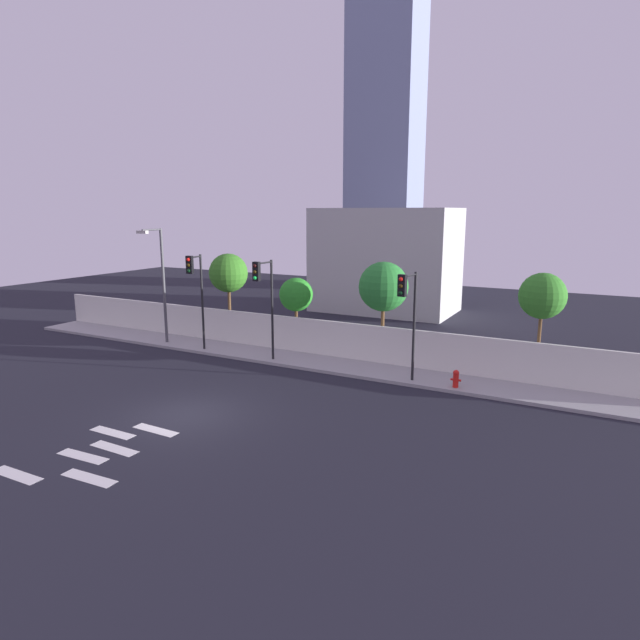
{
  "coord_description": "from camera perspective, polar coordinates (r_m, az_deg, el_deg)",
  "views": [
    {
      "loc": [
        13.17,
        -14.22,
        7.38
      ],
      "look_at": [
        2.16,
        6.5,
        2.63
      ],
      "focal_mm": 30.17,
      "sensor_mm": 36.0,
      "label": 1
    }
  ],
  "objects": [
    {
      "name": "ground_plane",
      "position": [
        20.74,
        -14.04,
        -9.76
      ],
      "size": [
        80.0,
        80.0,
        0.0
      ],
      "primitive_type": "plane",
      "color": "black"
    },
    {
      "name": "sidewalk",
      "position": [
        27.01,
        -2.36,
        -4.26
      ],
      "size": [
        36.0,
        2.4,
        0.15
      ],
      "primitive_type": "cube",
      "color": "#979797",
      "rests_on": "ground"
    },
    {
      "name": "perimeter_wall",
      "position": [
        27.85,
        -1.04,
        -1.69
      ],
      "size": [
        36.0,
        0.18,
        1.8
      ],
      "primitive_type": "cube",
      "color": "silver",
      "rests_on": "sidewalk"
    },
    {
      "name": "crosswalk_marking",
      "position": [
        18.64,
        -22.51,
        -12.79
      ],
      "size": [
        3.8,
        4.72,
        0.01
      ],
      "color": "silver",
      "rests_on": "ground"
    },
    {
      "name": "traffic_light_left",
      "position": [
        22.61,
        9.29,
        1.69
      ],
      "size": [
        0.42,
        1.42,
        4.74
      ],
      "color": "black",
      "rests_on": "sidewalk"
    },
    {
      "name": "traffic_light_center",
      "position": [
        28.4,
        -13.04,
        3.93
      ],
      "size": [
        0.39,
        1.28,
        5.05
      ],
      "color": "black",
      "rests_on": "sidewalk"
    },
    {
      "name": "traffic_light_right",
      "position": [
        25.76,
        -5.96,
        3.27
      ],
      "size": [
        0.35,
        1.44,
        4.95
      ],
      "color": "black",
      "rests_on": "sidewalk"
    },
    {
      "name": "street_lamp_curbside",
      "position": [
        30.74,
        -16.55,
        4.45
      ],
      "size": [
        0.62,
        1.68,
        6.33
      ],
      "color": "#4C4C51",
      "rests_on": "sidewalk"
    },
    {
      "name": "fire_hydrant",
      "position": [
        23.27,
        14.21,
        -5.98
      ],
      "size": [
        0.44,
        0.26,
        0.75
      ],
      "color": "red",
      "rests_on": "sidewalk"
    },
    {
      "name": "roadside_tree_leftmost",
      "position": [
        31.81,
        -9.69,
        4.91
      ],
      "size": [
        2.26,
        2.26,
        5.0
      ],
      "color": "brown",
      "rests_on": "ground"
    },
    {
      "name": "roadside_tree_midleft",
      "position": [
        29.39,
        -2.55,
        2.68
      ],
      "size": [
        1.84,
        1.84,
        3.85
      ],
      "color": "brown",
      "rests_on": "ground"
    },
    {
      "name": "roadside_tree_midright",
      "position": [
        27.08,
        6.75,
        3.51
      ],
      "size": [
        2.5,
        2.5,
        4.94
      ],
      "color": "brown",
      "rests_on": "ground"
    },
    {
      "name": "roadside_tree_rightmost",
      "position": [
        25.38,
        22.53,
        2.34
      ],
      "size": [
        2.03,
        2.03,
        4.78
      ],
      "color": "brown",
      "rests_on": "ground"
    },
    {
      "name": "low_building_distant",
      "position": [
        40.55,
        6.98,
        6.31
      ],
      "size": [
        10.17,
        6.0,
        7.62
      ],
      "primitive_type": "cube",
      "color": "#AFAFAF",
      "rests_on": "ground"
    },
    {
      "name": "tower_on_skyline",
      "position": [
        54.05,
        6.96,
        20.42
      ],
      "size": [
        6.35,
        5.0,
        31.77
      ],
      "primitive_type": "cube",
      "color": "gray",
      "rests_on": "ground"
    }
  ]
}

